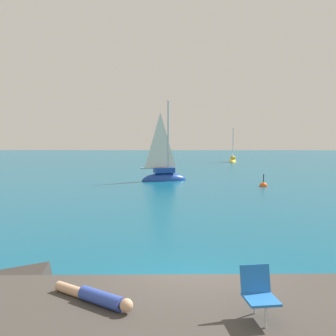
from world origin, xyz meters
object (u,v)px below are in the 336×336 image
(sailboat_near, at_px, (164,176))
(sailboat_far, at_px, (233,160))
(person_sunbather, at_px, (96,297))
(beach_chair, at_px, (258,290))
(marker_buoy, at_px, (263,186))

(sailboat_near, distance_m, sailboat_far, 22.14)
(sailboat_far, bearing_deg, person_sunbather, -0.69)
(sailboat_near, xyz_separation_m, person_sunbather, (-0.59, -23.63, 0.44))
(beach_chair, relative_size, marker_buoy, 0.71)
(sailboat_near, bearing_deg, person_sunbather, -108.62)
(marker_buoy, bearing_deg, person_sunbather, -110.36)
(sailboat_far, distance_m, beach_chair, 45.05)
(person_sunbather, xyz_separation_m, marker_buoy, (7.53, 20.29, -0.80))
(sailboat_near, bearing_deg, marker_buoy, -42.91)
(sailboat_near, relative_size, marker_buoy, 5.98)
(sailboat_far, height_order, beach_chair, sailboat_far)
(sailboat_near, xyz_separation_m, sailboat_far, (8.45, 20.46, -0.10))
(sailboat_far, xyz_separation_m, person_sunbather, (-9.04, -44.10, 0.54))
(sailboat_far, distance_m, person_sunbather, 45.02)
(sailboat_far, distance_m, marker_buoy, 23.86)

